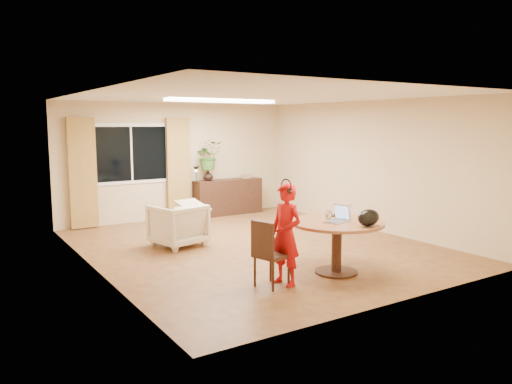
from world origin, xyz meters
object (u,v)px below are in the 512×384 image
Objects in this scene: child at (286,234)px; sideboard at (228,197)px; dining_chair at (272,253)px; dining_table at (337,232)px; armchair at (178,225)px.

child is 0.82× the size of sideboard.
dining_chair is 5.37m from sideboard.
sideboard is (2.11, 4.94, -0.03)m from dining_chair.
dining_table is 1.49× the size of dining_chair.
dining_chair is 1.08× the size of armchair.
dining_table is 0.98× the size of child.
dining_chair is (-1.12, 0.02, -0.15)m from dining_table.
sideboard is (1.00, 4.96, -0.18)m from dining_table.
child is (-0.92, -0.02, 0.09)m from dining_table.
sideboard is at bearing -148.51° from armchair.
armchair is (-1.27, 2.72, -0.22)m from dining_table.
armchair is 0.50× the size of sideboard.
dining_table is 0.80× the size of sideboard.
child reaches higher than dining_table.
armchair is at bearing 114.99° from dining_table.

